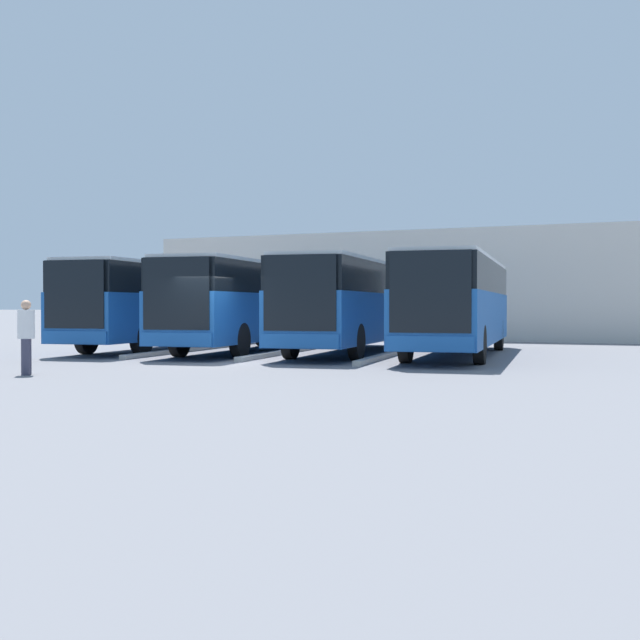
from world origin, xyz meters
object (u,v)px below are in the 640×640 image
(bus_2, at_px, (252,302))
(pedestrian, at_px, (26,335))
(bus_0, at_px, (458,302))
(bus_1, at_px, (353,302))
(bus_3, at_px, (166,302))

(bus_2, distance_m, pedestrian, 11.06)
(bus_0, relative_size, bus_2, 1.00)
(bus_1, relative_size, pedestrian, 6.93)
(bus_0, relative_size, bus_1, 1.00)
(bus_2, distance_m, bus_3, 3.76)
(bus_1, height_order, pedestrian, bus_1)
(bus_0, distance_m, bus_3, 11.28)
(bus_2, height_order, pedestrian, bus_2)
(bus_0, height_order, bus_1, same)
(bus_3, bearing_deg, bus_1, 176.24)
(bus_1, xyz_separation_m, bus_3, (7.52, 0.31, 0.00))
(bus_0, distance_m, bus_2, 7.52)
(bus_0, xyz_separation_m, bus_2, (7.52, 0.18, 0.00))
(bus_0, xyz_separation_m, bus_3, (11.28, 0.10, 0.00))
(bus_2, bearing_deg, bus_3, -7.39)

